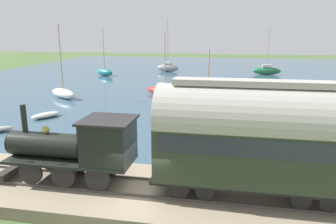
# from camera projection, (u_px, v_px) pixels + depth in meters

# --- Properties ---
(ground_plane) EXTENTS (200.00, 200.00, 0.00)m
(ground_plane) POSITION_uv_depth(u_px,v_px,m) (145.00, 204.00, 14.33)
(ground_plane) COLOR #476033
(harbor_water) EXTENTS (80.00, 80.00, 0.01)m
(harbor_water) POSITION_uv_depth(u_px,v_px,m) (210.00, 76.00, 55.64)
(harbor_water) COLOR #38566B
(harbor_water) RESTS_ON ground
(rail_embankment) EXTENTS (5.29, 56.00, 0.67)m
(rail_embankment) POSITION_uv_depth(u_px,v_px,m) (147.00, 194.00, 14.61)
(rail_embankment) COLOR gray
(rail_embankment) RESTS_ON ground
(steam_locomotive) EXTENTS (2.20, 6.32, 3.46)m
(steam_locomotive) POSITION_uv_depth(u_px,v_px,m) (81.00, 145.00, 14.65)
(steam_locomotive) COLOR black
(steam_locomotive) RESTS_ON rail_embankment
(passenger_coach) EXTENTS (2.58, 8.18, 4.85)m
(passenger_coach) POSITION_uv_depth(u_px,v_px,m) (254.00, 135.00, 13.08)
(passenger_coach) COLOR black
(passenger_coach) RESTS_ON rail_embankment
(sailboat_gray) EXTENTS (1.78, 4.23, 9.41)m
(sailboat_gray) POSITION_uv_depth(u_px,v_px,m) (168.00, 67.00, 60.98)
(sailboat_gray) COLOR gray
(sailboat_gray) RESTS_ON harbor_water
(sailboat_teal) EXTENTS (3.15, 4.02, 7.84)m
(sailboat_teal) POSITION_uv_depth(u_px,v_px,m) (105.00, 72.00, 55.53)
(sailboat_teal) COLOR #1E707A
(sailboat_teal) RESTS_ON harbor_water
(sailboat_red) EXTENTS (4.35, 5.83, 7.45)m
(sailboat_red) POSITION_uv_depth(u_px,v_px,m) (165.00, 91.00, 38.07)
(sailboat_red) COLOR #B72D23
(sailboat_red) RESTS_ON harbor_water
(sailboat_green) EXTENTS (1.33, 4.83, 7.72)m
(sailboat_green) POSITION_uv_depth(u_px,v_px,m) (267.00, 70.00, 56.90)
(sailboat_green) COLOR #236B42
(sailboat_green) RESTS_ON harbor_water
(sailboat_white) EXTENTS (3.42, 4.41, 8.15)m
(sailboat_white) POSITION_uv_depth(u_px,v_px,m) (63.00, 93.00, 36.87)
(sailboat_white) COLOR white
(sailboat_white) RESTS_ON harbor_water
(sailboat_blue) EXTENTS (4.18, 5.86, 5.78)m
(sailboat_blue) POSITION_uv_depth(u_px,v_px,m) (208.00, 106.00, 29.53)
(sailboat_blue) COLOR #335199
(sailboat_blue) RESTS_ON harbor_water
(rowboat_far_out) EXTENTS (2.77, 2.19, 0.44)m
(rowboat_far_out) POSITION_uv_depth(u_px,v_px,m) (46.00, 115.00, 28.60)
(rowboat_far_out) COLOR silver
(rowboat_far_out) RESTS_ON harbor_water
(rowboat_mid_harbor) EXTENTS (2.73, 2.20, 0.47)m
(rowboat_mid_harbor) POSITION_uv_depth(u_px,v_px,m) (193.00, 129.00, 24.36)
(rowboat_mid_harbor) COLOR beige
(rowboat_mid_harbor) RESTS_ON harbor_water
(rowboat_near_shore) EXTENTS (2.42, 2.47, 0.49)m
(rowboat_near_shore) POSITION_uv_depth(u_px,v_px,m) (302.00, 166.00, 17.76)
(rowboat_near_shore) COLOR silver
(rowboat_near_shore) RESTS_ON harbor_water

